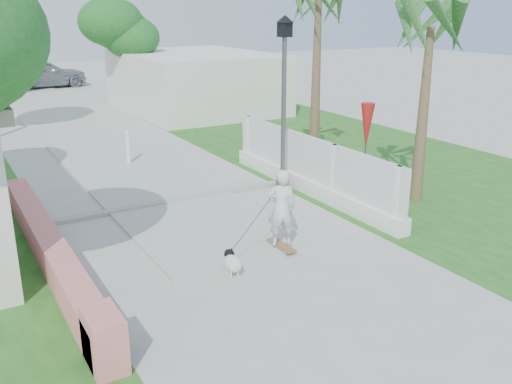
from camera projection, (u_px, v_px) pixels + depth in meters
ground at (314, 310)px, 9.15m from camera, size 90.00×90.00×0.00m
path_strip at (55, 113)px, 25.61m from camera, size 3.20×36.00×0.06m
curb at (172, 201)px, 14.07m from camera, size 6.50×0.25×0.10m
grass_right at (346, 151)px, 19.05m from camera, size 8.00×20.00×0.01m
pink_wall at (54, 255)px, 10.41m from camera, size 0.45×8.20×0.80m
lattice_fence at (309, 173)px, 14.71m from camera, size 0.35×7.00×1.50m
building_right at (195, 81)px, 26.41m from camera, size 6.00×8.00×2.60m
street_lamp at (284, 99)px, 14.29m from camera, size 0.44×0.44×4.44m
bollard at (128, 146)px, 17.30m from camera, size 0.14×0.14×1.09m
patio_umbrella at (367, 127)px, 14.60m from camera, size 0.36×0.36×2.30m
tree_path_right at (119, 32)px, 26.04m from camera, size 3.00×3.00×4.79m
palm_far at (318, 12)px, 15.28m from camera, size 1.80×1.80×5.30m
palm_near at (430, 37)px, 13.11m from camera, size 1.80×1.80×4.70m
skateboarder at (266, 217)px, 10.95m from camera, size 1.71×0.84×1.66m
dog at (232, 262)px, 10.31m from camera, size 0.37×0.63×0.44m
parked_car at (42, 74)px, 33.43m from camera, size 5.15×2.67×1.67m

